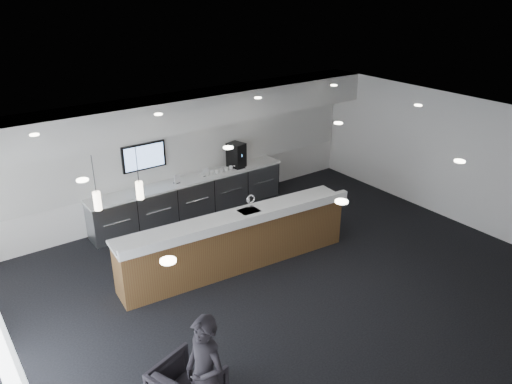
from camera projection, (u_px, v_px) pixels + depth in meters
ground at (284, 281)px, 9.67m from camera, size 10.00×10.00×0.00m
ceiling at (288, 133)px, 8.46m from camera, size 10.00×8.00×0.02m
back_wall at (181, 153)px, 12.04m from camera, size 10.00×0.02×3.00m
right_wall at (450, 158)px, 11.75m from camera, size 0.02×8.00×3.00m
soffit_bulkhead at (188, 110)px, 11.24m from camera, size 10.00×0.90×0.70m
alcove_panel at (182, 150)px, 11.97m from camera, size 9.80×0.06×1.40m
back_credenza at (191, 197)px, 12.18m from camera, size 5.06×0.66×0.95m
wall_tv at (144, 157)px, 11.37m from camera, size 1.05×0.08×0.62m
pendant_left at (140, 191)px, 8.07m from camera, size 0.12×0.12×0.30m
pendant_right at (98, 201)px, 7.70m from camera, size 0.12×0.12×0.30m
ceiling_can_lights at (287, 134)px, 8.48m from camera, size 7.00×5.00×0.02m
service_counter at (237, 241)px, 9.97m from camera, size 4.95×1.22×1.49m
coffee_machine at (236, 155)px, 12.64m from camera, size 0.44×0.52×0.62m
info_sign_left at (177, 179)px, 11.68m from camera, size 0.16×0.06×0.22m
info_sign_right at (205, 172)px, 12.12m from camera, size 0.16×0.03×0.21m
lounge_guest at (205, 376)px, 6.24m from camera, size 0.53×0.70×1.72m
cup_0 at (236, 167)px, 12.60m from camera, size 0.10×0.10×0.10m
cup_1 at (231, 168)px, 12.53m from camera, size 0.15×0.15×0.10m
cup_2 at (226, 169)px, 12.45m from camera, size 0.13×0.13×0.10m
cup_3 at (221, 170)px, 12.38m from camera, size 0.13×0.13×0.10m
cup_4 at (217, 171)px, 12.30m from camera, size 0.14×0.14×0.10m
cup_5 at (212, 173)px, 12.23m from camera, size 0.11×0.11×0.10m
cup_6 at (207, 174)px, 12.15m from camera, size 0.15×0.15×0.10m
cup_7 at (202, 175)px, 12.08m from camera, size 0.12×0.12×0.10m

